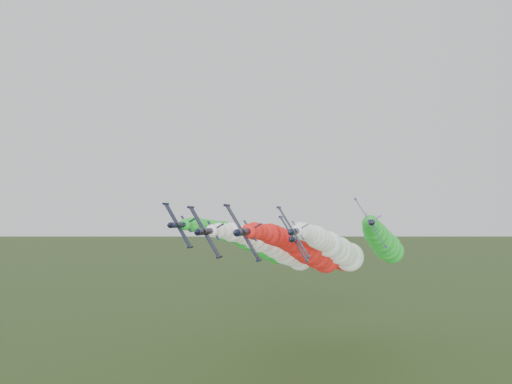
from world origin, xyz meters
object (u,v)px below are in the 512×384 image
jet_inner_right (336,249)px  jet_outer_right (384,242)px  jet_lead (309,251)px  jet_outer_left (258,244)px  jet_trail (334,252)px  jet_inner_left (281,249)px

jet_inner_right → jet_outer_right: bearing=21.6°
jet_lead → jet_outer_right: (21.12, 15.54, 1.69)m
jet_outer_left → jet_trail: (24.36, 2.93, -2.73)m
jet_inner_right → jet_outer_right: 15.11m
jet_inner_left → jet_inner_right: jet_inner_left is taller
jet_lead → jet_outer_left: size_ratio=1.00×
jet_trail → jet_inner_left: bearing=-133.3°
jet_lead → jet_outer_right: 26.28m
jet_inner_right → jet_outer_right: (13.94, 5.51, 1.84)m
jet_inner_left → jet_inner_right: size_ratio=1.00×
jet_inner_left → jet_trail: size_ratio=1.00×
jet_outer_left → jet_outer_right: (39.69, -3.65, 1.04)m
jet_outer_left → jet_inner_right: bearing=-19.6°
jet_lead → jet_outer_right: bearing=36.4°
jet_outer_right → jet_lead: bearing=-143.6°
jet_inner_left → jet_trail: jet_inner_left is taller
jet_outer_right → jet_trail: jet_outer_right is taller
jet_trail → jet_lead: bearing=-104.7°
jet_inner_right → jet_trail: size_ratio=1.01×
jet_lead → jet_inner_left: bearing=144.4°
jet_lead → jet_outer_left: 26.71m
jet_outer_left → jet_outer_right: bearing=-5.3°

